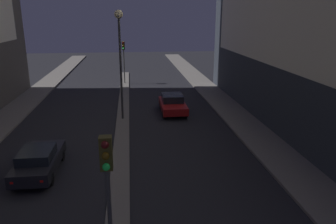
# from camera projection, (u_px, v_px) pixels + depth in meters

# --- Properties ---
(median_strip) EXTENTS (0.95, 39.94, 0.11)m
(median_strip) POSITION_uv_depth(u_px,v_px,m) (123.00, 117.00, 25.18)
(median_strip) COLOR #66605B
(median_strip) RESTS_ON ground
(traffic_light_near) EXTENTS (0.32, 0.42, 4.66)m
(traffic_light_near) POSITION_uv_depth(u_px,v_px,m) (108.00, 182.00, 8.49)
(traffic_light_near) COLOR #383838
(traffic_light_near) RESTS_ON median_strip
(traffic_light_mid) EXTENTS (0.32, 0.42, 4.66)m
(traffic_light_mid) POSITION_uv_depth(u_px,v_px,m) (124.00, 53.00, 36.37)
(traffic_light_mid) COLOR #383838
(traffic_light_mid) RESTS_ON median_strip
(street_lamp) EXTENTS (0.61, 0.61, 7.85)m
(street_lamp) POSITION_uv_depth(u_px,v_px,m) (120.00, 40.00, 23.08)
(street_lamp) COLOR #383838
(street_lamp) RESTS_ON median_strip
(car_left_lane) EXTENTS (1.80, 4.34, 1.40)m
(car_left_lane) POSITION_uv_depth(u_px,v_px,m) (39.00, 160.00, 16.22)
(car_left_lane) COLOR black
(car_left_lane) RESTS_ON ground
(car_right_lane) EXTENTS (1.90, 4.23, 1.44)m
(car_right_lane) POSITION_uv_depth(u_px,v_px,m) (173.00, 104.00, 26.35)
(car_right_lane) COLOR maroon
(car_right_lane) RESTS_ON ground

